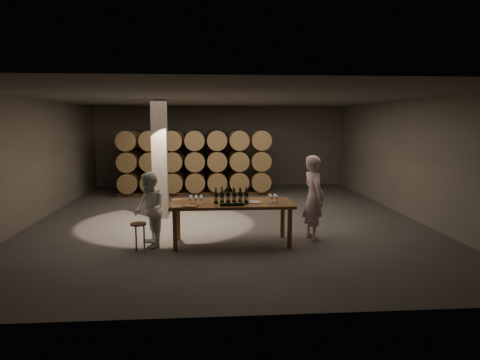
{
  "coord_description": "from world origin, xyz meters",
  "views": [
    {
      "loc": [
        -0.49,
        -11.48,
        2.62
      ],
      "look_at": [
        0.33,
        -0.45,
        1.1
      ],
      "focal_mm": 32.0,
      "sensor_mm": 36.0,
      "label": 1
    }
  ],
  "objects": [
    {
      "name": "glass_cluster_right",
      "position": [
        0.89,
        -2.55,
        1.02
      ],
      "size": [
        0.19,
        0.3,
        0.17
      ],
      "color": "silver",
      "rests_on": "tasting_table"
    },
    {
      "name": "glass_cluster_left",
      "position": [
        -0.76,
        -2.55,
        1.01
      ],
      "size": [
        0.3,
        0.41,
        0.16
      ],
      "color": "silver",
      "rests_on": "tasting_table"
    },
    {
      "name": "person_woman",
      "position": [
        -1.73,
        -2.6,
        0.79
      ],
      "size": [
        0.83,
        0.93,
        1.58
      ],
      "primitive_type": "imported",
      "rotation": [
        0.0,
        0.0,
        -1.21
      ],
      "color": "white",
      "rests_on": "ground"
    },
    {
      "name": "notebook_near",
      "position": [
        -0.86,
        -2.93,
        0.92
      ],
      "size": [
        0.29,
        0.26,
        0.03
      ],
      "primitive_type": "cube",
      "rotation": [
        0.0,
        0.0,
        -0.26
      ],
      "color": "#9B6538",
      "rests_on": "tasting_table"
    },
    {
      "name": "plate",
      "position": [
        0.49,
        -2.55,
        0.91
      ],
      "size": [
        0.3,
        0.3,
        0.02
      ],
      "primitive_type": "cylinder",
      "color": "silver",
      "rests_on": "tasting_table"
    },
    {
      "name": "bottle_cluster",
      "position": [
        -0.01,
        -2.51,
        1.02
      ],
      "size": [
        0.73,
        0.23,
        0.33
      ],
      "color": "black",
      "rests_on": "tasting_table"
    },
    {
      "name": "room",
      "position": [
        -1.8,
        0.2,
        1.6
      ],
      "size": [
        12.0,
        12.0,
        12.0
      ],
      "color": "#4B4846",
      "rests_on": "ground"
    },
    {
      "name": "notebook_corner",
      "position": [
        -1.15,
        -2.94,
        0.91
      ],
      "size": [
        0.28,
        0.33,
        0.02
      ],
      "primitive_type": "cube",
      "rotation": [
        0.0,
        0.0,
        0.25
      ],
      "color": "#9B6538",
      "rests_on": "tasting_table"
    },
    {
      "name": "pen",
      "position": [
        -0.76,
        -2.95,
        0.91
      ],
      "size": [
        0.15,
        0.02,
        0.01
      ],
      "primitive_type": "cylinder",
      "rotation": [
        0.0,
        1.57,
        -0.08
      ],
      "color": "black",
      "rests_on": "tasting_table"
    },
    {
      "name": "lying_bottles",
      "position": [
        -0.0,
        -2.88,
        0.94
      ],
      "size": [
        0.58,
        0.07,
        0.07
      ],
      "color": "black",
      "rests_on": "tasting_table"
    },
    {
      "name": "person_man",
      "position": [
        1.83,
        -2.28,
        0.94
      ],
      "size": [
        0.59,
        0.77,
        1.88
      ],
      "primitive_type": "imported",
      "rotation": [
        0.0,
        0.0,
        1.8
      ],
      "color": "silver",
      "rests_on": "ground"
    },
    {
      "name": "barrel_stack_back",
      "position": [
        -1.35,
        5.2,
        1.2
      ],
      "size": [
        4.7,
        0.95,
        2.31
      ],
      "color": "brown",
      "rests_on": "ground"
    },
    {
      "name": "tasting_table",
      "position": [
        0.0,
        -2.5,
        0.8
      ],
      "size": [
        2.6,
        1.1,
        0.9
      ],
      "color": "brown",
      "rests_on": "ground"
    },
    {
      "name": "barrel_stack_front",
      "position": [
        -0.96,
        3.8,
        1.2
      ],
      "size": [
        5.48,
        0.95,
        2.31
      ],
      "color": "brown",
      "rests_on": "ground"
    },
    {
      "name": "stool",
      "position": [
        -1.94,
        -2.77,
        0.45
      ],
      "size": [
        0.33,
        0.33,
        0.54
      ],
      "rotation": [
        0.0,
        0.0,
        -0.35
      ],
      "color": "brown",
      "rests_on": "ground"
    }
  ]
}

